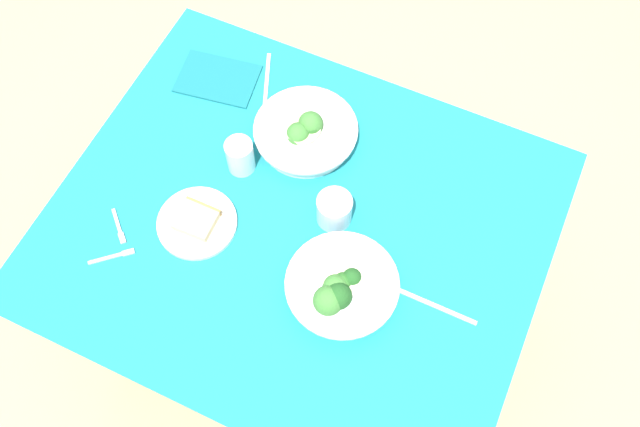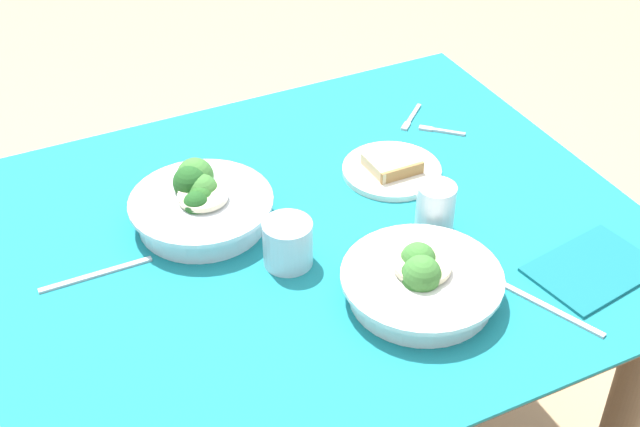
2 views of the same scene
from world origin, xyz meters
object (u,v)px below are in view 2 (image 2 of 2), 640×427
Objects in this scene: bread_side_plate at (392,168)px; broccoli_bowl_far at (200,204)px; napkin_folded_upper at (592,269)px; fork_by_near_bowl at (439,130)px; table_knife_left at (546,306)px; table_knife_right at (96,275)px; broccoli_bowl_near at (421,282)px; water_glass_side at (435,209)px; fork_by_far_bowl at (411,118)px; water_glass_center at (288,243)px.

broccoli_bowl_far is at bearing 177.02° from bread_side_plate.
fork_by_near_bowl is at bearing 89.51° from napkin_folded_upper.
table_knife_left is 0.73m from table_knife_right.
fork_by_near_bowl is at bearing 143.24° from table_knife_left.
table_knife_left is 1.06× the size of table_knife_right.
broccoli_bowl_near is 1.28× the size of table_knife_left.
napkin_folded_upper is (0.74, -0.35, 0.00)m from table_knife_right.
table_knife_left is at bearing -77.20° from water_glass_side.
water_glass_side is at bearing -13.90° from table_knife_right.
broccoli_bowl_near is at bearing 19.14° from fork_by_far_bowl.
napkin_folded_upper is (0.02, -0.55, 0.00)m from fork_by_far_bowl.
broccoli_bowl_near is at bearing -112.48° from bread_side_plate.
fork_by_far_bowl is 0.46× the size of table_knife_right.
broccoli_bowl_near is 0.55m from fork_by_far_bowl.
broccoli_bowl_far is 0.61m from table_knife_left.
napkin_folded_upper is at bearing -68.00° from bread_side_plate.
bread_side_plate is 0.59m from table_knife_right.
fork_by_far_bowl is at bearing 147.42° from table_knife_left.
bread_side_plate is 0.32m from water_glass_center.
water_glass_side is 0.47× the size of table_knife_left.
bread_side_plate reaches higher than fork_by_far_bowl.
water_glass_center is at bearing -5.57° from fork_by_far_bowl.
napkin_folded_upper is at bearing -37.53° from broccoli_bowl_far.
water_glass_center is 0.42× the size of table_knife_left.
broccoli_bowl_far is 3.28× the size of fork_by_near_bowl.
broccoli_bowl_near is 0.18m from water_glass_side.
table_knife_right is (-0.21, -0.06, -0.03)m from broccoli_bowl_far.
broccoli_bowl_far is at bearing 150.12° from water_glass_side.
broccoli_bowl_far is 0.41m from water_glass_side.
fork_by_far_bowl is 0.55m from napkin_folded_upper.
bread_side_plate is 0.93× the size of napkin_folded_upper.
broccoli_bowl_near is 0.30m from napkin_folded_upper.
table_knife_right is 0.82m from napkin_folded_upper.
napkin_folded_upper is (0.44, -0.24, -0.04)m from water_glass_center.
fork_by_near_bowl and table_knife_left have the same top height.
fork_by_near_bowl is (0.54, 0.07, -0.03)m from broccoli_bowl_far.
fork_by_far_bowl is at bearing -24.43° from fork_by_near_bowl.
water_glass_side is 0.50× the size of table_knife_right.
broccoli_bowl_near is 0.53m from table_knife_right.
fork_by_near_bowl is at bearing 28.33° from bread_side_plate.
table_knife_left is at bearing -33.21° from broccoli_bowl_near.
table_knife_right is (-0.75, -0.13, -0.00)m from fork_by_near_bowl.
napkin_folded_upper is (0.16, -0.39, -0.01)m from bread_side_plate.
fork_by_near_bowl is (0.03, -0.07, 0.00)m from fork_by_far_bowl.
water_glass_side is 0.26m from table_knife_left.
broccoli_bowl_far is 1.34× the size of bread_side_plate.
fork_by_far_bowl is 0.43× the size of table_knife_left.
table_knife_left is (0.41, -0.45, -0.03)m from broccoli_bowl_far.
bread_side_plate is 2.17× the size of fork_by_far_bowl.
water_glass_center is 0.52m from fork_by_far_bowl.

